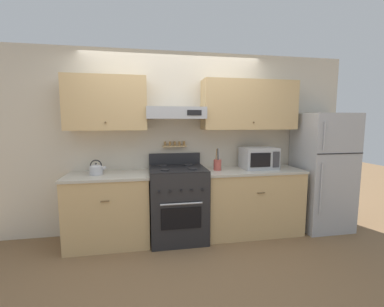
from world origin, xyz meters
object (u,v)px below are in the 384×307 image
Objects in this scene: refrigerator at (322,171)px; tea_kettle at (96,169)px; stove_range at (178,203)px; microwave at (259,158)px; utensil_crock at (217,164)px.

refrigerator reaches higher than tea_kettle.
stove_range is 2.37× the size of microwave.
microwave is 0.62m from utensil_crock.
refrigerator is 8.13× the size of tea_kettle.
refrigerator is at bearing -3.47° from microwave.
stove_range is at bearing -175.95° from utensil_crock.
tea_kettle is 2.20m from microwave.
stove_range is 2.19m from refrigerator.
refrigerator reaches higher than utensil_crock.
refrigerator is at bearing -0.75° from tea_kettle.
refrigerator is at bearing -0.06° from stove_range.
tea_kettle is at bearing 177.80° from stove_range.
refrigerator reaches higher than microwave.
utensil_crock reaches higher than stove_range.
tea_kettle is at bearing -179.54° from microwave.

